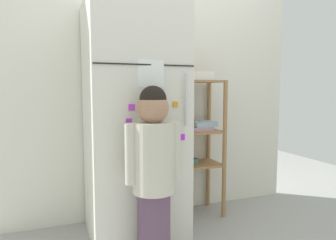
# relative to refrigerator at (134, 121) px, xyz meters

# --- Properties ---
(ground_plane) EXTENTS (6.00, 6.00, 0.00)m
(ground_plane) POSITION_rel_refrigerator_xyz_m (0.27, -0.02, -0.86)
(ground_plane) COLOR #999993
(kitchen_wall_back) EXTENTS (2.71, 0.03, 2.23)m
(kitchen_wall_back) POSITION_rel_refrigerator_xyz_m (0.27, 0.34, 0.25)
(kitchen_wall_back) COLOR silver
(kitchen_wall_back) RESTS_ON ground
(refrigerator) EXTENTS (0.68, 0.66, 1.73)m
(refrigerator) POSITION_rel_refrigerator_xyz_m (0.00, 0.00, 0.00)
(refrigerator) COLOR silver
(refrigerator) RESTS_ON ground
(child_standing) EXTENTS (0.36, 0.27, 1.12)m
(child_standing) POSITION_rel_refrigerator_xyz_m (0.01, -0.43, -0.19)
(child_standing) COLOR #62465E
(child_standing) RESTS_ON ground
(pantry_shelf_unit) EXTENTS (0.37, 0.32, 1.17)m
(pantry_shelf_unit) POSITION_rel_refrigerator_xyz_m (0.62, 0.15, -0.17)
(pantry_shelf_unit) COLOR #9E7247
(pantry_shelf_unit) RESTS_ON ground
(fruit_bin) EXTENTS (0.21, 0.16, 0.08)m
(fruit_bin) POSITION_rel_refrigerator_xyz_m (0.61, 0.16, 0.35)
(fruit_bin) COLOR white
(fruit_bin) RESTS_ON pantry_shelf_unit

